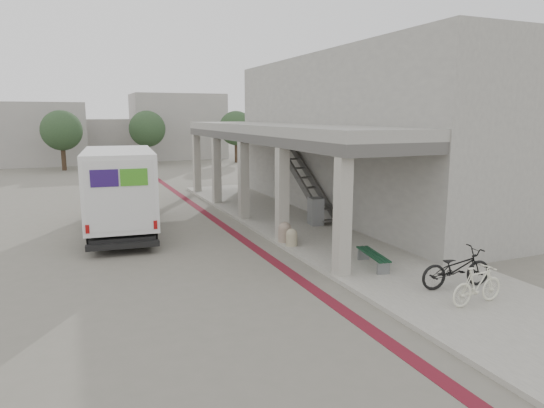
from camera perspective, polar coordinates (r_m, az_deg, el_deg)
name	(u,v)px	position (r m, az deg, el deg)	size (l,w,h in m)	color
ground	(229,253)	(15.80, -5.10, -5.80)	(120.00, 120.00, 0.00)	#686559
bike_lane_stripe	(238,236)	(17.94, -3.99, -3.80)	(0.35, 40.00, 0.01)	maroon
sidewalk	(337,240)	(17.36, 7.61, -4.16)	(4.40, 28.00, 0.12)	gray
transit_building	(343,138)	(22.15, 8.31, 7.72)	(7.60, 17.00, 7.00)	gray
distant_backdrop	(87,133)	(50.43, -20.93, 7.82)	(28.00, 10.00, 6.50)	gray
tree_left	(62,131)	(42.50, -23.52, 7.92)	(3.20, 3.20, 4.80)	#38281C
tree_mid	(147,129)	(44.98, -14.47, 8.54)	(3.20, 3.20, 4.80)	#38281C
tree_right	(236,128)	(45.86, -4.23, 8.87)	(3.20, 3.20, 4.80)	#38281C
fedex_truck	(120,188)	(19.30, -17.46, 1.86)	(2.95, 7.62, 3.18)	black
bench	(373,257)	(14.24, 11.79, -6.14)	(0.66, 1.70, 0.39)	slate
bollard_near	(285,232)	(16.65, 1.51, -3.29)	(0.45, 0.45, 0.68)	gray
bollard_far	(292,237)	(16.17, 2.33, -3.91)	(0.38, 0.38, 0.57)	tan
utility_cabinet	(316,211)	(19.23, 5.16, -0.86)	(0.48, 0.64, 1.07)	gray
bicycle_black	(456,268)	(13.08, 20.86, -7.05)	(0.68, 1.95, 1.02)	black
bicycle_cream	(477,285)	(12.16, 23.02, -8.79)	(0.43, 1.52, 0.91)	silver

